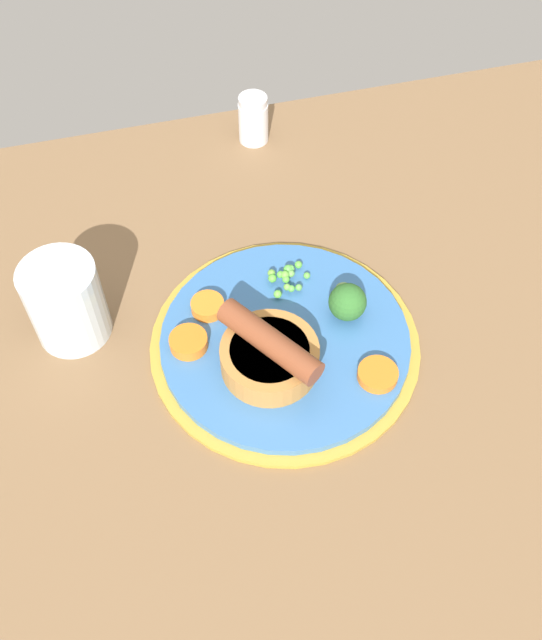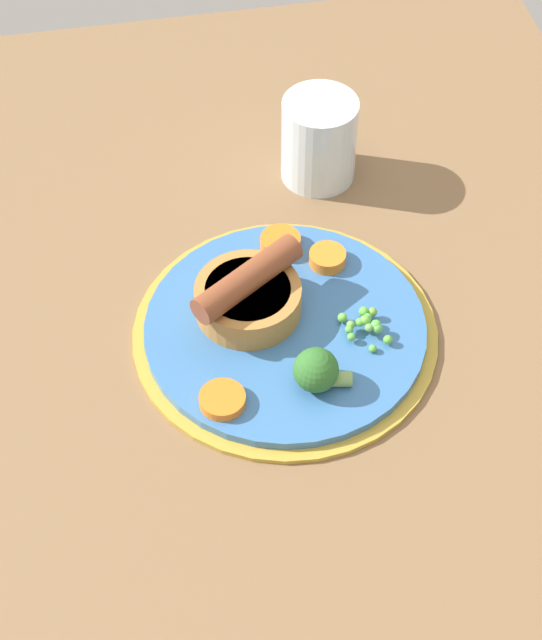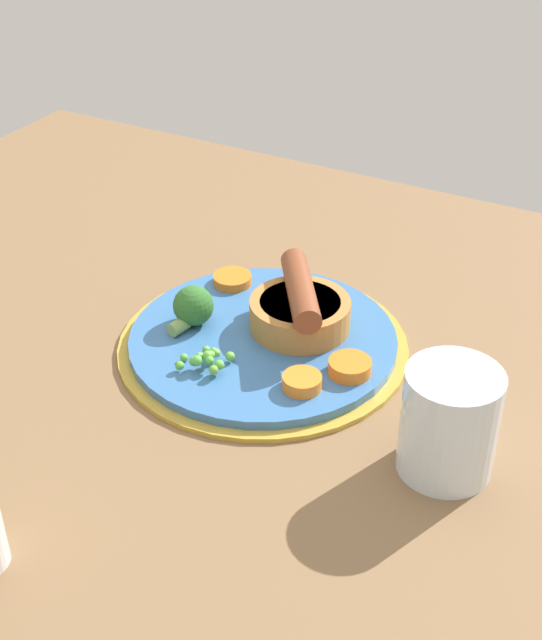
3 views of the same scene
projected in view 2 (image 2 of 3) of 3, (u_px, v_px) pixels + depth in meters
dining_table at (282, 380)px, 95.58cm from camera, size 110.00×80.00×3.00cm
dinner_plate at (285, 331)px, 96.54cm from camera, size 27.67×27.67×1.40cm
sausage_pudding at (248, 295)px, 95.46cm from camera, size 9.64×10.86×5.52cm
pea_pile at (366, 324)px, 94.72cm from camera, size 4.65×4.21×1.83cm
broccoli_floret_near at (317, 370)px, 90.24cm from camera, size 3.93×5.16×3.93cm
carrot_slice_0 at (327, 258)px, 100.42cm from camera, size 4.61×4.61×1.24cm
carrot_slice_1 at (222, 400)px, 90.03cm from camera, size 4.78×4.78×0.94cm
carrot_slice_3 at (280, 243)px, 101.67cm from camera, size 4.62×4.62×1.29cm
drinking_glass at (319, 140)px, 107.43cm from camera, size 7.63×7.63×9.17cm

